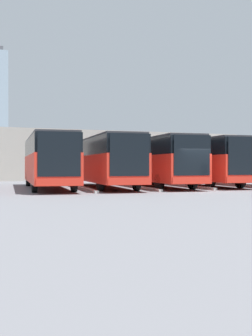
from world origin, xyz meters
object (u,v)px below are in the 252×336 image
at_px(bus_2, 156,160).
at_px(bus_1, 200,161).
at_px(bus_0, 247,161).
at_px(bus_4, 48,160).
at_px(bus_3, 105,160).

bearing_deg(bus_2, bus_1, -171.21).
height_order(bus_0, bus_2, same).
bearing_deg(bus_0, bus_4, 2.62).
bearing_deg(bus_3, bus_2, -176.32).
height_order(bus_1, bus_2, same).
xyz_separation_m(bus_1, bus_3, (7.63, 0.08, 0.00)).
bearing_deg(bus_2, bus_0, -177.26).
distance_m(bus_1, bus_3, 7.63).
bearing_deg(bus_1, bus_4, 4.60).
distance_m(bus_1, bus_4, 11.45).
distance_m(bus_3, bus_4, 3.83).
bearing_deg(bus_2, bus_3, 3.68).
height_order(bus_3, bus_4, same).
relative_size(bus_2, bus_4, 1.00).
height_order(bus_1, bus_3, same).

